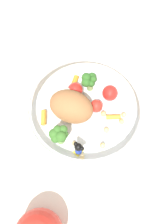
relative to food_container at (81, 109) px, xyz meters
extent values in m
plane|color=silver|center=(0.01, 0.00, -0.03)|extent=(2.40, 2.40, 0.00)
cylinder|color=white|center=(0.01, 0.00, -0.03)|extent=(0.23, 0.23, 0.01)
torus|color=white|center=(0.01, 0.00, 0.01)|extent=(0.24, 0.24, 0.01)
ellipsoid|color=#9E663D|center=(-0.02, 0.00, 0.01)|extent=(0.11, 0.09, 0.07)
cylinder|color=#8EB766|center=(0.02, 0.06, -0.01)|extent=(0.01, 0.01, 0.02)
sphere|color=#2D6023|center=(0.02, 0.06, 0.02)|extent=(0.01, 0.01, 0.01)
sphere|color=#2D6023|center=(0.02, 0.07, 0.01)|extent=(0.02, 0.02, 0.02)
sphere|color=#2D6023|center=(0.01, 0.07, 0.02)|extent=(0.02, 0.02, 0.02)
sphere|color=#2D6023|center=(0.01, 0.06, 0.01)|extent=(0.02, 0.02, 0.02)
sphere|color=#2D6023|center=(0.02, 0.06, 0.01)|extent=(0.02, 0.02, 0.02)
cylinder|color=#7FAD5B|center=(-0.04, -0.06, -0.01)|extent=(0.02, 0.02, 0.03)
sphere|color=#386B28|center=(-0.03, -0.06, 0.01)|extent=(0.01, 0.01, 0.01)
sphere|color=#386B28|center=(-0.03, -0.05, 0.02)|extent=(0.02, 0.02, 0.02)
sphere|color=#386B28|center=(-0.04, -0.05, 0.02)|extent=(0.02, 0.02, 0.02)
sphere|color=#386B28|center=(-0.05, -0.06, 0.02)|extent=(0.02, 0.02, 0.02)
sphere|color=#386B28|center=(-0.04, -0.07, 0.02)|extent=(0.02, 0.02, 0.02)
sphere|color=#386B28|center=(-0.03, -0.07, 0.02)|extent=(0.02, 0.02, 0.02)
sphere|color=silver|center=(-0.03, 0.04, -0.01)|extent=(0.03, 0.03, 0.03)
sphere|color=silver|center=(-0.04, 0.04, -0.01)|extent=(0.02, 0.02, 0.02)
sphere|color=silver|center=(-0.04, 0.04, -0.01)|extent=(0.02, 0.02, 0.02)
sphere|color=silver|center=(-0.04, 0.04, -0.01)|extent=(0.03, 0.03, 0.03)
sphere|color=silver|center=(-0.04, 0.03, -0.01)|extent=(0.02, 0.02, 0.02)
sphere|color=silver|center=(-0.03, 0.03, -0.01)|extent=(0.03, 0.03, 0.03)
cube|color=yellow|center=(0.00, -0.08, -0.02)|extent=(0.02, 0.02, 0.00)
cylinder|color=#1933B2|center=(0.00, -0.08, -0.01)|extent=(0.02, 0.02, 0.02)
sphere|color=black|center=(0.00, -0.08, 0.01)|extent=(0.02, 0.02, 0.02)
sphere|color=black|center=(0.01, -0.09, 0.01)|extent=(0.01, 0.01, 0.01)
sphere|color=black|center=(0.00, -0.08, 0.01)|extent=(0.01, 0.01, 0.01)
cylinder|color=orange|center=(-0.08, -0.02, -0.02)|extent=(0.01, 0.03, 0.01)
cylinder|color=orange|center=(0.07, -0.01, -0.02)|extent=(0.03, 0.01, 0.01)
cylinder|color=orange|center=(-0.02, 0.07, -0.02)|extent=(0.02, 0.04, 0.01)
sphere|color=red|center=(0.06, 0.04, -0.01)|extent=(0.03, 0.03, 0.03)
sphere|color=red|center=(0.03, 0.01, -0.01)|extent=(0.03, 0.03, 0.03)
sphere|color=red|center=(-0.01, 0.05, -0.01)|extent=(0.03, 0.03, 0.03)
sphere|color=tan|center=(0.05, 0.00, -0.02)|extent=(0.01, 0.01, 0.01)
sphere|color=#D1B775|center=(0.02, 0.01, -0.02)|extent=(0.01, 0.01, 0.01)
sphere|color=#D1B775|center=(0.09, 0.00, -0.02)|extent=(0.01, 0.01, 0.01)
sphere|color=tan|center=(0.03, 0.03, -0.02)|extent=(0.01, 0.01, 0.01)
sphere|color=#D1B775|center=(0.01, -0.09, -0.02)|extent=(0.01, 0.01, 0.01)
sphere|color=tan|center=(0.00, 0.03, -0.02)|extent=(0.01, 0.01, 0.01)
sphere|color=tan|center=(0.09, -0.02, -0.02)|extent=(0.01, 0.01, 0.01)
sphere|color=#D1B775|center=(-0.01, -0.07, -0.02)|extent=(0.01, 0.01, 0.01)
sphere|color=#D1B775|center=(0.05, -0.04, -0.02)|extent=(0.01, 0.01, 0.01)
sphere|color=#D1B775|center=(0.05, -0.07, -0.02)|extent=(0.01, 0.01, 0.01)
camera|label=1|loc=(0.02, -0.22, 0.47)|focal=40.61mm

